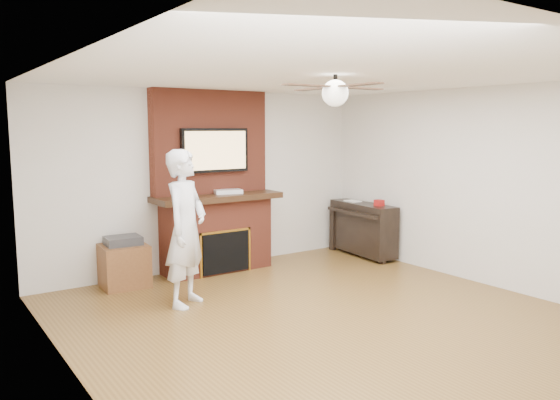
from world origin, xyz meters
TOP-DOWN VIEW (x-y plane):
  - room_shell at (0.00, 0.00)m, footprint 5.36×5.86m
  - fireplace at (0.00, 2.55)m, footprint 1.78×0.64m
  - tv at (0.00, 2.50)m, footprint 1.00×0.08m
  - ceiling_fan at (-0.00, 0.00)m, footprint 1.21×1.21m
  - person at (-0.99, 1.36)m, footprint 0.77×0.73m
  - side_table at (-1.33, 2.48)m, footprint 0.59×0.59m
  - piano at (2.30, 2.00)m, footprint 0.58×1.29m
  - cable_box at (0.16, 2.45)m, footprint 0.42×0.30m
  - candle_orange at (-0.21, 2.29)m, footprint 0.06×0.06m
  - candle_green at (0.06, 2.36)m, footprint 0.06×0.06m
  - candle_cream at (0.06, 2.30)m, footprint 0.09×0.09m
  - candle_blue at (0.18, 2.35)m, footprint 0.06×0.06m

SIDE VIEW (x-z plane):
  - candle_blue at x=0.18m, z-range 0.00..0.07m
  - candle_green at x=0.06m, z-range 0.00..0.08m
  - candle_orange at x=-0.21m, z-range 0.00..0.11m
  - candle_cream at x=0.06m, z-range 0.00..0.12m
  - side_table at x=-1.33m, z-range -0.03..0.61m
  - piano at x=2.30m, z-range -0.02..0.90m
  - person at x=-0.99m, z-range 0.00..1.75m
  - fireplace at x=0.00m, z-range -0.25..2.25m
  - cable_box at x=0.16m, z-range 1.08..1.13m
  - room_shell at x=0.00m, z-range -0.18..2.68m
  - tv at x=0.00m, z-range 1.38..1.98m
  - ceiling_fan at x=0.00m, z-range 2.18..2.49m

